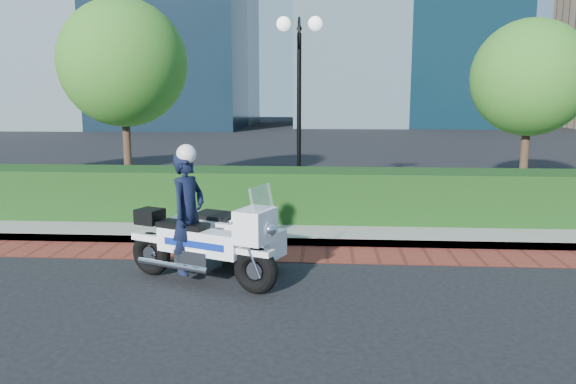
# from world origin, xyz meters

# --- Properties ---
(ground) EXTENTS (120.00, 120.00, 0.00)m
(ground) POSITION_xyz_m (0.00, 0.00, 0.00)
(ground) COLOR black
(ground) RESTS_ON ground
(brick_strip) EXTENTS (60.00, 1.00, 0.01)m
(brick_strip) POSITION_xyz_m (0.00, 1.50, 0.01)
(brick_strip) COLOR maroon
(brick_strip) RESTS_ON ground
(sidewalk) EXTENTS (60.00, 8.00, 0.15)m
(sidewalk) POSITION_xyz_m (0.00, 6.00, 0.07)
(sidewalk) COLOR gray
(sidewalk) RESTS_ON ground
(hedge_main) EXTENTS (18.00, 1.20, 1.00)m
(hedge_main) POSITION_xyz_m (0.00, 3.60, 0.65)
(hedge_main) COLOR black
(hedge_main) RESTS_ON sidewalk
(lamppost) EXTENTS (1.02, 0.70, 4.21)m
(lamppost) POSITION_xyz_m (1.00, 5.20, 2.96)
(lamppost) COLOR black
(lamppost) RESTS_ON sidewalk
(tree_b) EXTENTS (3.20, 3.20, 4.89)m
(tree_b) POSITION_xyz_m (-3.50, 6.50, 3.43)
(tree_b) COLOR #332319
(tree_b) RESTS_ON sidewalk
(tree_c) EXTENTS (2.80, 2.80, 4.30)m
(tree_c) POSITION_xyz_m (6.50, 6.50, 3.05)
(tree_c) COLOR #332319
(tree_c) RESTS_ON sidewalk
(police_motorcycle) EXTENTS (2.33, 2.18, 1.98)m
(police_motorcycle) POSITION_xyz_m (-0.08, 0.28, 0.68)
(police_motorcycle) COLOR black
(police_motorcycle) RESTS_ON ground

